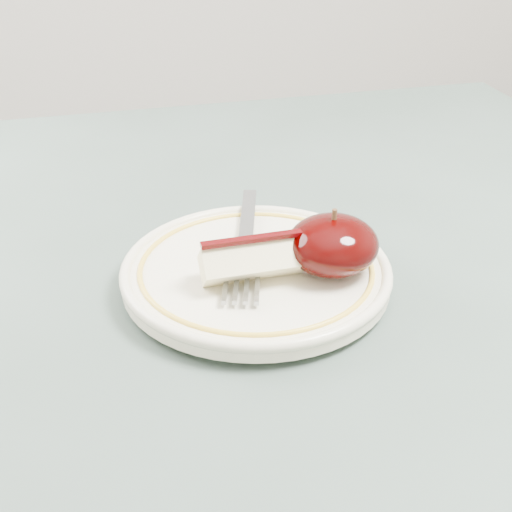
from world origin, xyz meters
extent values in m
cylinder|color=brown|center=(0.40, 0.40, 0.35)|extent=(0.05, 0.05, 0.71)
cube|color=#485952|center=(0.00, 0.00, 0.73)|extent=(0.90, 0.90, 0.04)
cylinder|color=#F2EACB|center=(-0.02, -0.01, 0.75)|extent=(0.12, 0.12, 0.01)
cylinder|color=#F2EACB|center=(-0.02, -0.01, 0.76)|extent=(0.21, 0.21, 0.01)
torus|color=#F2EACB|center=(-0.02, -0.01, 0.77)|extent=(0.21, 0.21, 0.01)
torus|color=yellow|center=(-0.02, -0.01, 0.77)|extent=(0.19, 0.19, 0.00)
ellipsoid|color=black|center=(0.04, -0.03, 0.79)|extent=(0.07, 0.07, 0.04)
cylinder|color=#472D19|center=(0.04, -0.03, 0.81)|extent=(0.00, 0.00, 0.01)
cube|color=#FFF5BB|center=(-0.02, -0.03, 0.79)|extent=(0.08, 0.04, 0.03)
cube|color=#370103|center=(-0.02, -0.03, 0.80)|extent=(0.08, 0.01, 0.00)
cube|color=gray|center=(0.00, 0.07, 0.77)|extent=(0.04, 0.10, 0.00)
cube|color=gray|center=(-0.02, 0.01, 0.77)|extent=(0.02, 0.03, 0.00)
cube|color=gray|center=(-0.03, -0.02, 0.77)|extent=(0.03, 0.03, 0.00)
cube|color=gray|center=(-0.02, -0.05, 0.77)|extent=(0.01, 0.04, 0.00)
cube|color=gray|center=(-0.03, -0.05, 0.77)|extent=(0.01, 0.04, 0.00)
cube|color=gray|center=(-0.04, -0.05, 0.77)|extent=(0.01, 0.04, 0.00)
cube|color=gray|center=(-0.05, -0.05, 0.77)|extent=(0.01, 0.04, 0.00)
camera|label=1|loc=(-0.13, -0.48, 1.06)|focal=50.00mm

